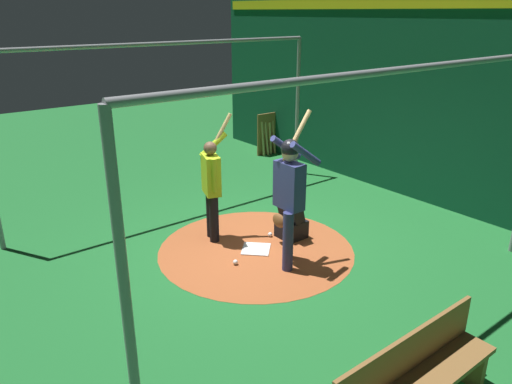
% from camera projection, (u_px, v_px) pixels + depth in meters
% --- Properties ---
extents(ground_plane, '(27.83, 27.83, 0.00)m').
position_uv_depth(ground_plane, '(256.00, 250.00, 7.47)').
color(ground_plane, '#1E6B2D').
extents(dirt_circle, '(3.00, 3.00, 0.01)m').
position_uv_depth(dirt_circle, '(256.00, 249.00, 7.47)').
color(dirt_circle, '#AD562D').
rests_on(dirt_circle, ground).
extents(home_plate, '(0.59, 0.59, 0.01)m').
position_uv_depth(home_plate, '(256.00, 249.00, 7.47)').
color(home_plate, white).
rests_on(home_plate, dirt_circle).
extents(batter, '(0.68, 0.49, 2.19)m').
position_uv_depth(batter, '(290.00, 190.00, 6.67)').
color(batter, navy).
rests_on(batter, ground).
extents(catcher, '(0.58, 0.40, 0.97)m').
position_uv_depth(catcher, '(290.00, 216.00, 7.73)').
color(catcher, black).
rests_on(catcher, ground).
extents(visitor, '(0.64, 0.51, 1.99)m').
position_uv_depth(visitor, '(212.00, 184.00, 7.52)').
color(visitor, black).
rests_on(visitor, ground).
extents(back_wall, '(0.23, 11.83, 3.74)m').
position_uv_depth(back_wall, '(419.00, 100.00, 9.06)').
color(back_wall, '#0F472D').
rests_on(back_wall, ground).
extents(cage_frame, '(6.20, 4.97, 2.97)m').
position_uv_depth(cage_frame, '(256.00, 113.00, 6.73)').
color(cage_frame, gray).
rests_on(cage_frame, ground).
extents(bat_rack, '(0.82, 0.21, 1.05)m').
position_uv_depth(bat_rack, '(271.00, 135.00, 12.38)').
color(bat_rack, olive).
rests_on(bat_rack, ground).
extents(bench, '(1.90, 0.36, 0.85)m').
position_uv_depth(bench, '(416.00, 378.00, 4.23)').
color(bench, olive).
rests_on(bench, ground).
extents(baseball_0, '(0.07, 0.07, 0.07)m').
position_uv_depth(baseball_0, '(270.00, 234.00, 7.88)').
color(baseball_0, white).
rests_on(baseball_0, dirt_circle).
extents(baseball_1, '(0.07, 0.07, 0.07)m').
position_uv_depth(baseball_1, '(235.00, 262.00, 7.01)').
color(baseball_1, white).
rests_on(baseball_1, dirt_circle).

